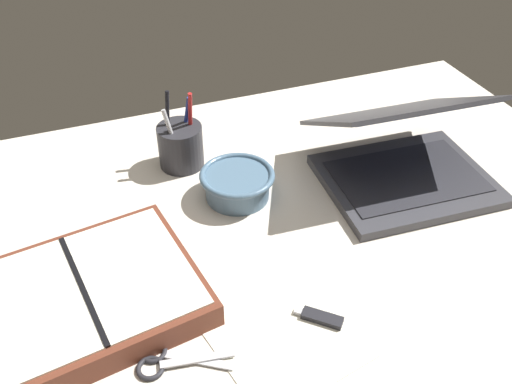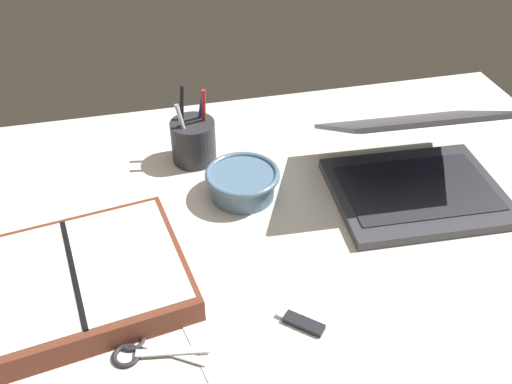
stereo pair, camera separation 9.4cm
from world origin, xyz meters
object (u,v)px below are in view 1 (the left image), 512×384
(laptop, at_px, (404,156))
(scissors, at_px, (163,360))
(bowl, at_px, (237,183))
(pen_cup, at_px, (181,145))
(planner, at_px, (85,298))

(laptop, xyz_separation_m, scissors, (-0.52, -0.25, -0.05))
(bowl, distance_m, scissors, 0.37)
(bowl, height_order, pen_cup, pen_cup)
(bowl, height_order, planner, bowl)
(pen_cup, height_order, planner, pen_cup)
(bowl, distance_m, planner, 0.34)
(pen_cup, height_order, scissors, pen_cup)
(planner, bearing_deg, scissors, -66.25)
(pen_cup, bearing_deg, planner, -126.08)
(planner, height_order, scissors, planner)
(bowl, relative_size, scissors, 1.03)
(laptop, bearing_deg, bowl, 173.01)
(laptop, bearing_deg, pen_cup, 156.34)
(pen_cup, relative_size, planner, 0.43)
(laptop, height_order, scissors, laptop)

